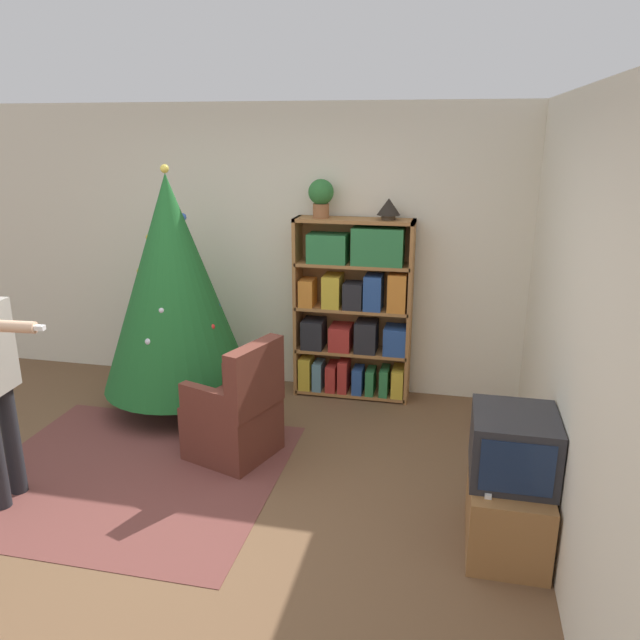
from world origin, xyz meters
TOP-DOWN VIEW (x-y plane):
  - ground_plane at (0.00, 0.00)m, footprint 14.00×14.00m
  - wall_back at (0.00, 2.34)m, footprint 8.00×0.10m
  - wall_right at (2.19, 0.00)m, footprint 0.10×8.00m
  - area_rug at (-0.68, 0.39)m, footprint 2.11×1.93m
  - bookshelf at (0.65, 2.12)m, footprint 1.04×0.28m
  - tv_stand at (1.90, 0.18)m, footprint 0.45×0.72m
  - television at (1.90, 0.17)m, footprint 0.47×0.51m
  - game_remote at (1.76, -0.04)m, footprint 0.04×0.12m
  - christmas_tree at (-0.80, 1.53)m, footprint 1.27×1.27m
  - armchair at (-0.01, 0.83)m, footprint 0.72×0.71m
  - potted_plant at (0.34, 2.13)m, footprint 0.22×0.22m
  - table_lamp at (0.93, 2.13)m, footprint 0.20×0.20m
  - book_pile_near_tree at (-0.25, 1.21)m, footprint 0.18×0.15m

SIDE VIEW (x-z plane):
  - ground_plane at x=0.00m, z-range 0.00..0.00m
  - area_rug at x=-0.68m, z-range 0.00..0.01m
  - book_pile_near_tree at x=-0.25m, z-range 0.00..0.05m
  - tv_stand at x=1.90m, z-range 0.00..0.45m
  - armchair at x=-0.01m, z-range -0.14..0.78m
  - game_remote at x=1.76m, z-range 0.45..0.47m
  - television at x=1.90m, z-range 0.45..0.84m
  - bookshelf at x=0.65m, z-range 0.00..1.63m
  - christmas_tree at x=-0.80m, z-range 0.07..2.18m
  - wall_back at x=0.00m, z-range 0.00..2.60m
  - wall_right at x=2.19m, z-range 0.00..2.60m
  - table_lamp at x=0.93m, z-range 1.64..1.82m
  - potted_plant at x=0.34m, z-range 1.66..1.99m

